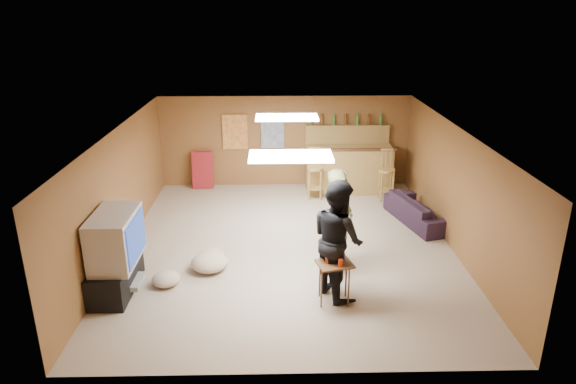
{
  "coord_description": "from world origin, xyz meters",
  "views": [
    {
      "loc": [
        -0.2,
        -8.59,
        4.22
      ],
      "look_at": [
        0.0,
        0.2,
        1.0
      ],
      "focal_mm": 32.0,
      "sensor_mm": 36.0,
      "label": 1
    }
  ],
  "objects_px": {
    "person_olive": "(339,221)",
    "bar_counter": "(349,169)",
    "tv_body": "(115,238)",
    "tray_table": "(334,282)",
    "person_black": "(338,239)",
    "sofa": "(419,210)"
  },
  "relations": [
    {
      "from": "person_olive",
      "to": "tray_table",
      "type": "xyz_separation_m",
      "value": [
        -0.17,
        -0.97,
        -0.57
      ]
    },
    {
      "from": "tv_body",
      "to": "person_black",
      "type": "distance_m",
      "value": 3.35
    },
    {
      "from": "tv_body",
      "to": "sofa",
      "type": "height_order",
      "value": "tv_body"
    },
    {
      "from": "person_olive",
      "to": "bar_counter",
      "type": "bearing_deg",
      "value": 5.96
    },
    {
      "from": "person_olive",
      "to": "person_black",
      "type": "distance_m",
      "value": 0.72
    },
    {
      "from": "person_olive",
      "to": "sofa",
      "type": "bearing_deg",
      "value": -27.35
    },
    {
      "from": "person_black",
      "to": "tray_table",
      "type": "bearing_deg",
      "value": 141.58
    },
    {
      "from": "person_olive",
      "to": "tray_table",
      "type": "distance_m",
      "value": 1.14
    },
    {
      "from": "tv_body",
      "to": "person_olive",
      "type": "distance_m",
      "value": 3.51
    },
    {
      "from": "tv_body",
      "to": "sofa",
      "type": "relative_size",
      "value": 0.62
    },
    {
      "from": "bar_counter",
      "to": "tray_table",
      "type": "xyz_separation_m",
      "value": [
        -0.86,
        -4.85,
        -0.22
      ]
    },
    {
      "from": "tv_body",
      "to": "tray_table",
      "type": "bearing_deg",
      "value": -6.96
    },
    {
      "from": "person_black",
      "to": "bar_counter",
      "type": "bearing_deg",
      "value": -34.59
    },
    {
      "from": "person_black",
      "to": "tv_body",
      "type": "bearing_deg",
      "value": 62.78
    },
    {
      "from": "person_olive",
      "to": "tray_table",
      "type": "relative_size",
      "value": 2.74
    },
    {
      "from": "tv_body",
      "to": "tray_table",
      "type": "xyz_separation_m",
      "value": [
        3.29,
        -0.4,
        -0.57
      ]
    },
    {
      "from": "tv_body",
      "to": "bar_counter",
      "type": "xyz_separation_m",
      "value": [
        4.15,
        4.45,
        -0.35
      ]
    },
    {
      "from": "tv_body",
      "to": "sofa",
      "type": "xyz_separation_m",
      "value": [
        5.35,
        2.57,
        -0.64
      ]
    },
    {
      "from": "person_black",
      "to": "sofa",
      "type": "relative_size",
      "value": 1.03
    },
    {
      "from": "tv_body",
      "to": "person_black",
      "type": "relative_size",
      "value": 0.6
    },
    {
      "from": "bar_counter",
      "to": "sofa",
      "type": "bearing_deg",
      "value": -57.49
    },
    {
      "from": "bar_counter",
      "to": "person_black",
      "type": "bearing_deg",
      "value": -99.86
    }
  ]
}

